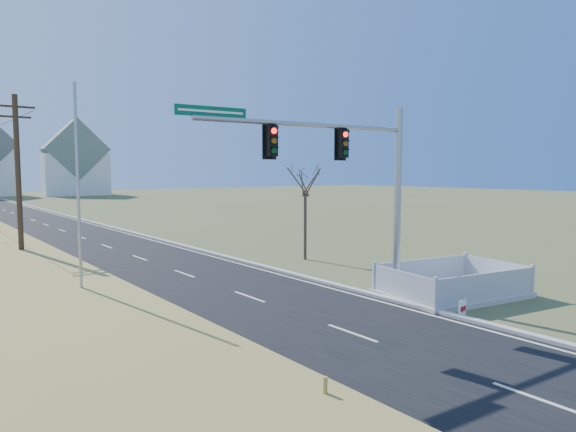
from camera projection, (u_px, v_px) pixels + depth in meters
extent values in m
plane|color=#4E5E2D|center=(312.00, 321.00, 18.00)|extent=(260.00, 260.00, 0.00)
cube|color=black|center=(25.00, 218.00, 57.56)|extent=(8.00, 180.00, 0.06)
cube|color=#B2AFA8|center=(64.00, 215.00, 60.07)|extent=(0.30, 180.00, 0.18)
cylinder|color=#422D1E|center=(19.00, 186.00, 25.54)|extent=(0.26, 0.26, 9.00)
cube|color=#422D1E|center=(15.00, 107.00, 25.20)|extent=(1.80, 0.10, 0.10)
cube|color=#422D1E|center=(15.00, 117.00, 25.24)|extent=(1.40, 0.10, 0.10)
cube|color=white|center=(76.00, 175.00, 112.01)|extent=(13.87, 10.31, 9.00)
cube|color=slate|center=(75.00, 150.00, 111.54)|extent=(14.12, 10.51, 13.24)
cylinder|color=#9EA0A5|center=(396.00, 295.00, 21.21)|extent=(0.67, 0.67, 0.22)
cylinder|color=#9EA0A5|center=(398.00, 204.00, 20.88)|extent=(0.29, 0.29, 7.77)
cylinder|color=#9EA0A5|center=(309.00, 125.00, 18.21)|extent=(8.86, 0.85, 0.18)
cube|color=black|center=(343.00, 144.00, 19.11)|extent=(0.36, 0.30, 1.05)
cube|color=black|center=(272.00, 141.00, 17.42)|extent=(0.36, 0.30, 1.05)
cube|color=#045239|center=(211.00, 112.00, 16.14)|extent=(2.44, 0.22, 0.33)
cube|color=#B7B5AD|center=(452.00, 293.00, 21.58)|extent=(6.23, 4.75, 0.22)
cube|color=#B3B3B8|center=(487.00, 287.00, 19.95)|extent=(5.32, 0.94, 1.08)
cube|color=#B3B3B8|center=(422.00, 271.00, 23.10)|extent=(5.32, 0.94, 1.08)
cube|color=#B3B3B8|center=(402.00, 285.00, 20.26)|extent=(0.65, 3.55, 1.08)
cube|color=#B3B3B8|center=(496.00, 272.00, 22.79)|extent=(0.65, 3.55, 1.08)
cube|color=white|center=(462.00, 309.00, 18.32)|extent=(0.50, 0.13, 0.62)
cube|color=#AB0B17|center=(463.00, 309.00, 18.30)|extent=(0.40, 0.08, 0.18)
cylinder|color=#B7B5AD|center=(83.00, 323.00, 17.47)|extent=(0.37, 0.37, 0.16)
cylinder|color=#9EA0A5|center=(79.00, 206.00, 17.13)|extent=(0.10, 0.10, 8.15)
cylinder|color=#4C3F33|center=(305.00, 227.00, 30.32)|extent=(0.18, 0.18, 3.92)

